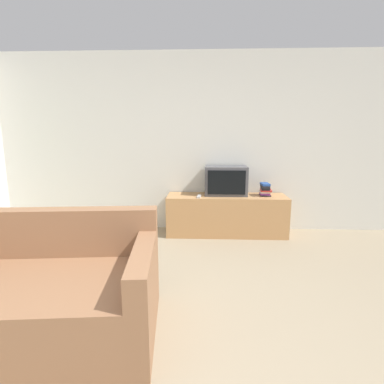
% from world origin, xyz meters
% --- Properties ---
extents(wall_back, '(9.00, 0.06, 2.60)m').
position_xyz_m(wall_back, '(0.00, 3.03, 1.30)').
color(wall_back, silver).
rests_on(wall_back, ground_plane).
extents(tv_stand, '(1.70, 0.50, 0.57)m').
position_xyz_m(tv_stand, '(0.39, 2.73, 0.28)').
color(tv_stand, tan).
rests_on(tv_stand, ground_plane).
extents(television, '(0.60, 0.37, 0.41)m').
position_xyz_m(television, '(0.38, 2.80, 0.78)').
color(television, '#4C4C51').
rests_on(television, tv_stand).
extents(couch, '(1.92, 1.15, 0.84)m').
position_xyz_m(couch, '(-1.19, 0.44, 0.29)').
color(couch, '#8C6042').
rests_on(couch, ground_plane).
extents(book_stack, '(0.18, 0.24, 0.18)m').
position_xyz_m(book_stack, '(0.94, 2.74, 0.66)').
color(book_stack, black).
rests_on(book_stack, tv_stand).
extents(remote_on_stand, '(0.07, 0.16, 0.02)m').
position_xyz_m(remote_on_stand, '(-0.00, 2.59, 0.58)').
color(remote_on_stand, '#B7B7B7').
rests_on(remote_on_stand, tv_stand).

